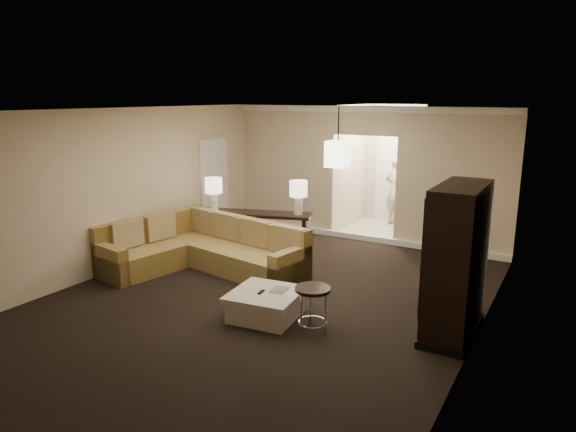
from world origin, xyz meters
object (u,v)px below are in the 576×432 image
Objects in this scene: console_table at (256,229)px; person at (396,187)px; coffee_table at (266,304)px; armoire at (456,264)px; drink_table at (313,300)px; sectional_sofa at (202,249)px.

console_table is 1.21× the size of person.
console_table is at bearing 126.18° from coffee_table.
armoire reaches higher than drink_table.
person is (-0.89, 5.99, 0.49)m from drink_table.
console_table is (-1.73, 2.37, 0.30)m from coffee_table.
person is at bearing 115.71° from armoire.
coffee_table is at bearing 105.94° from person.
sectional_sofa is 1.84× the size of person.
console_table is 3.44m from drink_table.
armoire is 3.32× the size of drink_table.
drink_table is (2.46, -2.39, -0.08)m from console_table.
coffee_table is (2.07, -1.17, -0.17)m from sectional_sofa.
coffee_table is 1.76× the size of drink_table.
armoire is at bearing 19.05° from coffee_table.
drink_table is at bearing -13.07° from sectional_sofa.
person reaches higher than console_table.
armoire reaches higher than person.
coffee_table is 6.01m from person.
sectional_sofa is 5.70× the size of drink_table.
sectional_sofa is at bearing 82.68° from person.
console_table is at bearing 135.87° from drink_table.
drink_table is (0.73, -0.02, 0.23)m from coffee_table.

